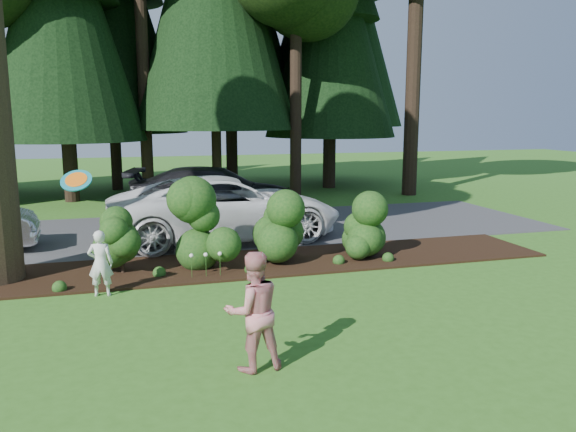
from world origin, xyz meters
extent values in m
plane|color=#34641C|center=(0.00, 0.00, 0.00)|extent=(80.00, 80.00, 0.00)
cube|color=black|center=(0.00, 3.25, 0.03)|extent=(16.00, 2.50, 0.05)
cube|color=#38383A|center=(0.00, 7.50, 0.01)|extent=(22.00, 6.00, 0.03)
sphere|color=#143C12|center=(-2.00, 3.20, 0.66)|extent=(1.08, 1.08, 1.08)
cylinder|color=black|center=(-2.00, 3.20, 0.15)|extent=(0.08, 0.08, 0.30)
sphere|color=#143C12|center=(-0.20, 3.00, 0.94)|extent=(1.35, 1.35, 1.35)
cylinder|color=black|center=(-0.20, 3.00, 0.15)|extent=(0.08, 0.08, 0.30)
sphere|color=#143C12|center=(1.60, 3.30, 0.83)|extent=(1.26, 1.26, 1.26)
cylinder|color=black|center=(1.60, 3.30, 0.15)|extent=(0.08, 0.08, 0.30)
sphere|color=#143C12|center=(3.40, 3.10, 0.72)|extent=(1.17, 1.17, 1.17)
cylinder|color=black|center=(3.40, 3.10, 0.15)|extent=(0.08, 0.08, 0.30)
cylinder|color=#143C12|center=(-0.60, 2.40, 0.25)|extent=(0.01, 0.01, 0.50)
sphere|color=white|center=(-0.60, 2.40, 0.52)|extent=(0.09, 0.09, 0.09)
cylinder|color=#143C12|center=(-0.30, 2.40, 0.25)|extent=(0.01, 0.01, 0.50)
sphere|color=white|center=(-0.30, 2.40, 0.52)|extent=(0.09, 0.09, 0.09)
cylinder|color=#143C12|center=(0.00, 2.40, 0.25)|extent=(0.01, 0.01, 0.50)
sphere|color=white|center=(0.00, 2.40, 0.52)|extent=(0.09, 0.09, 0.09)
cylinder|color=black|center=(-4.00, 15.00, 5.25)|extent=(0.50, 0.50, 10.50)
cylinder|color=black|center=(-1.00, 13.50, 4.38)|extent=(0.50, 0.50, 8.75)
cylinder|color=black|center=(2.00, 14.50, 5.60)|extent=(0.50, 0.50, 11.20)
cylinder|color=black|center=(5.00, 15.50, 4.72)|extent=(0.50, 0.50, 9.45)
cylinder|color=black|center=(7.50, 14.00, 5.42)|extent=(0.50, 0.50, 10.85)
cylinder|color=black|center=(10.00, 16.00, 4.90)|extent=(0.50, 0.50, 9.80)
cylinder|color=black|center=(-2.50, 18.00, 5.25)|extent=(0.50, 0.50, 10.50)
cone|color=black|center=(-2.50, 18.00, 8.25)|extent=(6.60, 6.60, 11.25)
cylinder|color=black|center=(3.50, 19.00, 5.95)|extent=(0.50, 0.50, 11.90)
cylinder|color=black|center=(8.50, 18.50, 5.07)|extent=(0.50, 0.50, 10.15)
cone|color=black|center=(8.50, 18.50, 7.98)|extent=(6.38, 6.38, 10.88)
imported|color=white|center=(0.77, 5.98, 0.91)|extent=(6.56, 3.47, 1.76)
imported|color=black|center=(1.02, 9.65, 0.87)|extent=(6.15, 3.55, 1.68)
imported|color=silver|center=(-2.38, 1.80, 0.64)|extent=(0.51, 0.37, 1.28)
imported|color=red|center=(-0.27, -2.10, 0.82)|extent=(0.86, 0.70, 1.65)
cylinder|color=teal|center=(-2.73, 1.95, 2.22)|extent=(0.62, 0.48, 0.44)
cylinder|color=orange|center=(-2.73, 1.95, 2.23)|extent=(0.44, 0.34, 0.31)
camera|label=1|loc=(-1.79, -9.12, 3.40)|focal=35.00mm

